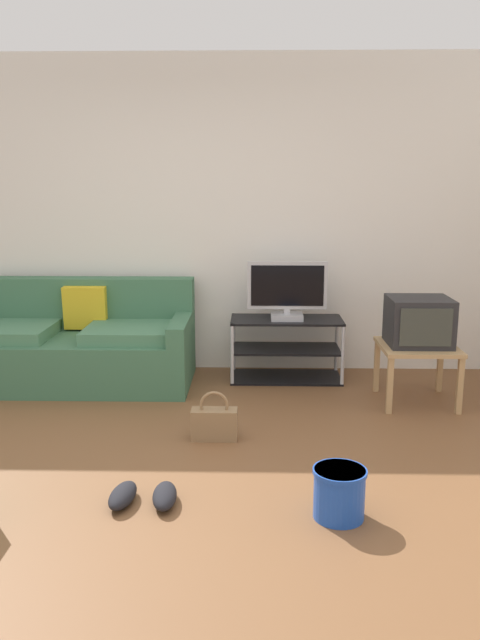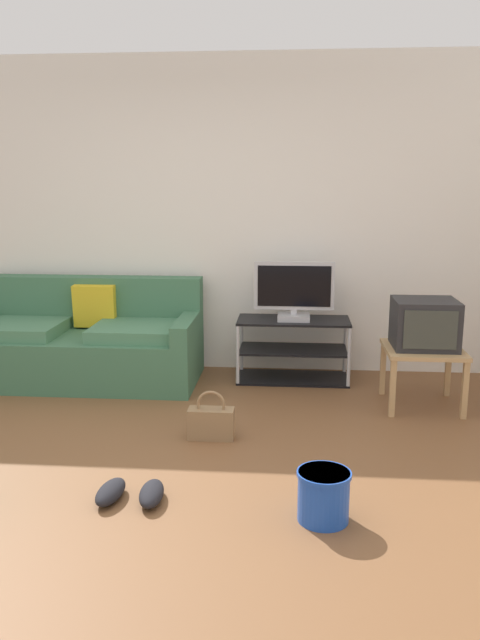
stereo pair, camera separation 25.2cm
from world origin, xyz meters
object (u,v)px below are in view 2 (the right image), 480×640
object	(u,v)px
side_table	(423,356)
sneakers_pair	(131,493)
couch	(83,343)
flat_tv	(294,292)
tv_stand	(293,350)
crt_tv	(425,324)
cleaning_bucket	(324,494)
handbag	(211,422)

from	to	relation	value
side_table	sneakers_pair	distance (m)	2.44
couch	flat_tv	size ratio (longest dim) A/B	2.96
flat_tv	sneakers_pair	xyz separation A→B (m)	(-0.84, -2.17, -0.72)
tv_stand	side_table	xyz separation A→B (m)	(0.96, -0.58, 0.12)
crt_tv	sneakers_pair	size ratio (longest dim) A/B	1.23
tv_stand	sneakers_pair	distance (m)	2.36
tv_stand	side_table	bearing A→B (deg)	-31.11
flat_tv	couch	bearing A→B (deg)	-176.50
tv_stand	flat_tv	world-z (taller)	flat_tv
crt_tv	sneakers_pair	xyz separation A→B (m)	(-1.80, -1.63, -0.58)
flat_tv	cleaning_bucket	world-z (taller)	flat_tv
side_table	crt_tv	bearing A→B (deg)	90.00
tv_stand	crt_tv	distance (m)	1.17
handbag	sneakers_pair	bearing A→B (deg)	-109.90
side_table	flat_tv	bearing A→B (deg)	149.88
crt_tv	sneakers_pair	distance (m)	2.50
tv_stand	sneakers_pair	size ratio (longest dim) A/B	2.53
couch	side_table	distance (m)	2.77
tv_stand	handbag	bearing A→B (deg)	-111.72
cleaning_bucket	side_table	bearing A→B (deg)	65.06
handbag	sneakers_pair	xyz separation A→B (m)	(-0.31, -0.87, -0.07)
crt_tv	side_table	bearing A→B (deg)	-90.00
couch	flat_tv	world-z (taller)	flat_tv
handbag	sneakers_pair	world-z (taller)	handbag
flat_tv	crt_tv	xyz separation A→B (m)	(0.96, -0.54, -0.13)
side_table	crt_tv	xyz separation A→B (m)	(0.00, 0.02, 0.24)
sneakers_pair	crt_tv	bearing A→B (deg)	42.21
tv_stand	cleaning_bucket	size ratio (longest dim) A/B	3.47
flat_tv	crt_tv	bearing A→B (deg)	-29.39
flat_tv	tv_stand	bearing A→B (deg)	90.00
handbag	tv_stand	bearing A→B (deg)	68.28
couch	cleaning_bucket	size ratio (longest dim) A/B	7.25
tv_stand	sneakers_pair	bearing A→B (deg)	-111.01
sneakers_pair	couch	bearing A→B (deg)	114.26
handbag	side_table	bearing A→B (deg)	26.76
side_table	tv_stand	bearing A→B (deg)	148.89
handbag	couch	bearing A→B (deg)	136.12
side_table	handbag	size ratio (longest dim) A/B	1.73
handbag	sneakers_pair	size ratio (longest dim) A/B	0.88
crt_tv	flat_tv	bearing A→B (deg)	150.61
couch	sneakers_pair	xyz separation A→B (m)	(0.93, -2.06, -0.27)
tv_stand	cleaning_bucket	xyz separation A→B (m)	(0.15, -2.31, -0.12)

